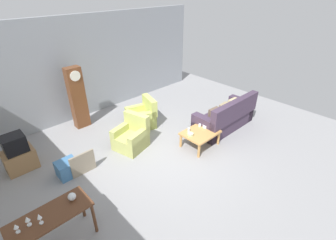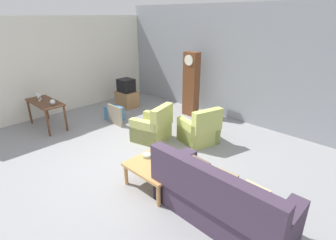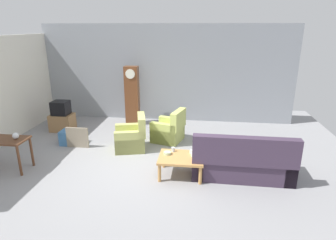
# 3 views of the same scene
# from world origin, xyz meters

# --- Properties ---
(ground_plane) EXTENTS (10.40, 10.40, 0.00)m
(ground_plane) POSITION_xyz_m (0.00, 0.00, 0.00)
(ground_plane) COLOR gray
(garage_door_wall) EXTENTS (8.40, 0.16, 3.20)m
(garage_door_wall) POSITION_xyz_m (0.00, 3.60, 1.60)
(garage_door_wall) COLOR gray
(garage_door_wall) RESTS_ON ground_plane
(couch_floral) EXTENTS (2.11, 0.91, 1.04)m
(couch_floral) POSITION_xyz_m (2.12, -0.28, 0.36)
(couch_floral) COLOR #423347
(couch_floral) RESTS_ON ground_plane
(armchair_olive_near) EXTENTS (0.95, 0.93, 0.92)m
(armchair_olive_near) POSITION_xyz_m (-0.58, 0.91, 0.31)
(armchair_olive_near) COLOR #B7BC66
(armchair_olive_near) RESTS_ON ground_plane
(armchair_olive_far) EXTENTS (0.97, 0.95, 0.92)m
(armchair_olive_far) POSITION_xyz_m (0.34, 1.59, 0.31)
(armchair_olive_far) COLOR #BFC964
(armchair_olive_far) RESTS_ON ground_plane
(coffee_table_wood) EXTENTS (0.96, 0.76, 0.44)m
(coffee_table_wood) POSITION_xyz_m (0.82, -0.35, 0.38)
(coffee_table_wood) COLOR tan
(coffee_table_wood) RESTS_ON ground_plane
(console_table_dark) EXTENTS (1.30, 0.56, 0.74)m
(console_table_dark) POSITION_xyz_m (-3.25, -0.55, 0.64)
(console_table_dark) COLOR #56331E
(console_table_dark) RESTS_ON ground_plane
(grandfather_clock) EXTENTS (0.44, 0.30, 1.91)m
(grandfather_clock) POSITION_xyz_m (-1.04, 2.93, 0.96)
(grandfather_clock) COLOR brown
(grandfather_clock) RESTS_ON ground_plane
(tv_stand_cabinet) EXTENTS (0.68, 0.52, 0.52)m
(tv_stand_cabinet) POSITION_xyz_m (-3.07, 2.04, 0.26)
(tv_stand_cabinet) COLOR #997047
(tv_stand_cabinet) RESTS_ON ground_plane
(tv_crt) EXTENTS (0.48, 0.44, 0.42)m
(tv_crt) POSITION_xyz_m (-3.07, 2.04, 0.73)
(tv_crt) COLOR black
(tv_crt) RESTS_ON tv_stand_cabinet
(framed_picture_leaning) EXTENTS (0.60, 0.05, 0.56)m
(framed_picture_leaning) POSITION_xyz_m (-2.05, 0.83, 0.28)
(framed_picture_leaning) COLOR gray
(framed_picture_leaning) RESTS_ON ground_plane
(storage_box_blue) EXTENTS (0.46, 0.40, 0.39)m
(storage_box_blue) POSITION_xyz_m (-2.36, 1.02, 0.20)
(storage_box_blue) COLOR teal
(storage_box_blue) RESTS_ON ground_plane
(glass_dome_cloche) EXTENTS (0.14, 0.14, 0.14)m
(glass_dome_cloche) POSITION_xyz_m (-2.83, -0.50, 0.81)
(glass_dome_cloche) COLOR silver
(glass_dome_cloche) RESTS_ON console_table_dark
(cup_white_porcelain) EXTENTS (0.08, 0.08, 0.07)m
(cup_white_porcelain) POSITION_xyz_m (1.03, -0.15, 0.48)
(cup_white_porcelain) COLOR white
(cup_white_porcelain) RESTS_ON coffee_table_wood
(cup_blue_rimmed) EXTENTS (0.07, 0.07, 0.10)m
(cup_blue_rimmed) POSITION_xyz_m (0.62, -0.10, 0.49)
(cup_blue_rimmed) COLOR silver
(cup_blue_rimmed) RESTS_ON coffee_table_wood
(bowl_white_stacked) EXTENTS (0.15, 0.15, 0.08)m
(bowl_white_stacked) POSITION_xyz_m (1.11, -0.29, 0.48)
(bowl_white_stacked) COLOR white
(bowl_white_stacked) RESTS_ON coffee_table_wood
(bowl_shallow_green) EXTENTS (0.17, 0.17, 0.06)m
(bowl_shallow_green) POSITION_xyz_m (0.51, -0.26, 0.47)
(bowl_shallow_green) COLOR #B2C69E
(bowl_shallow_green) RESTS_ON coffee_table_wood
(wine_glass_tall) EXTENTS (0.07, 0.07, 0.18)m
(wine_glass_tall) POSITION_xyz_m (-3.70, -0.54, 0.86)
(wine_glass_tall) COLOR silver
(wine_glass_tall) RESTS_ON console_table_dark
(wine_glass_mid) EXTENTS (0.08, 0.08, 0.19)m
(wine_glass_mid) POSITION_xyz_m (-3.54, -0.53, 0.86)
(wine_glass_mid) COLOR silver
(wine_glass_mid) RESTS_ON console_table_dark
(wine_glass_short) EXTENTS (0.07, 0.07, 0.21)m
(wine_glass_short) POSITION_xyz_m (-3.39, -0.62, 0.88)
(wine_glass_short) COLOR silver
(wine_glass_short) RESTS_ON console_table_dark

